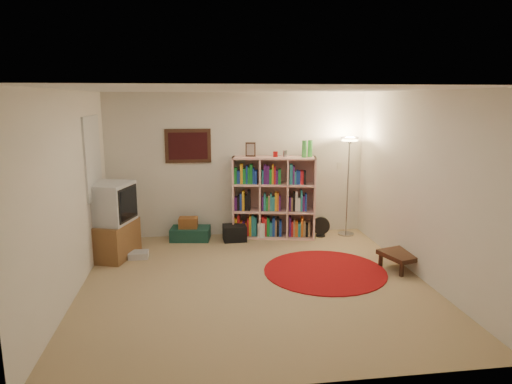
# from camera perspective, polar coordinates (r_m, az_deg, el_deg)

# --- Properties ---
(room) EXTENTS (4.54, 4.54, 2.54)m
(room) POSITION_cam_1_polar(r_m,az_deg,el_deg) (5.85, -0.77, 0.42)
(room) COLOR tan
(room) RESTS_ON ground
(bookshelf) EXTENTS (1.47, 0.67, 1.70)m
(bookshelf) POSITION_cam_1_polar(r_m,az_deg,el_deg) (7.93, 2.10, -0.83)
(bookshelf) COLOR #FFB9AA
(bookshelf) RESTS_ON ground
(floor_lamp) EXTENTS (0.39, 0.39, 1.75)m
(floor_lamp) POSITION_cam_1_polar(r_m,az_deg,el_deg) (8.07, 11.56, 4.67)
(floor_lamp) COLOR #A09FA3
(floor_lamp) RESTS_ON ground
(floor_fan) EXTENTS (0.32, 0.20, 0.36)m
(floor_fan) POSITION_cam_1_polar(r_m,az_deg,el_deg) (8.13, 8.11, -4.33)
(floor_fan) COLOR black
(floor_fan) RESTS_ON ground
(tv_stand) EXTENTS (0.77, 0.93, 1.16)m
(tv_stand) POSITION_cam_1_polar(r_m,az_deg,el_deg) (7.26, -17.54, -3.59)
(tv_stand) COLOR brown
(tv_stand) RESTS_ON ground
(dvd_box) EXTENTS (0.29, 0.25, 0.10)m
(dvd_box) POSITION_cam_1_polar(r_m,az_deg,el_deg) (7.27, -14.46, -7.61)
(dvd_box) COLOR silver
(dvd_box) RESTS_ON ground
(suitcase) EXTENTS (0.71, 0.51, 0.21)m
(suitcase) POSITION_cam_1_polar(r_m,az_deg,el_deg) (7.99, -8.20, -5.16)
(suitcase) COLOR #153A30
(suitcase) RESTS_ON ground
(wicker_basket) EXTENTS (0.34, 0.26, 0.18)m
(wicker_basket) POSITION_cam_1_polar(r_m,az_deg,el_deg) (7.93, -8.47, -3.81)
(wicker_basket) COLOR brown
(wicker_basket) RESTS_ON suitcase
(duffel_bag) EXTENTS (0.40, 0.34, 0.27)m
(duffel_bag) POSITION_cam_1_polar(r_m,az_deg,el_deg) (7.86, -2.69, -5.13)
(duffel_bag) COLOR black
(duffel_bag) RESTS_ON ground
(paper_towel) EXTENTS (0.15, 0.15, 0.27)m
(paper_towel) POSITION_cam_1_polar(r_m,az_deg,el_deg) (7.94, 0.66, -4.92)
(paper_towel) COLOR white
(paper_towel) RESTS_ON ground
(red_rug) EXTENTS (1.72, 1.72, 0.02)m
(red_rug) POSITION_cam_1_polar(r_m,az_deg,el_deg) (6.60, 8.60, -9.73)
(red_rug) COLOR maroon
(red_rug) RESTS_ON ground
(side_table) EXTENTS (0.67, 0.67, 0.25)m
(side_table) POSITION_cam_1_polar(r_m,az_deg,el_deg) (6.88, 17.93, -7.51)
(side_table) COLOR black
(side_table) RESTS_ON ground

